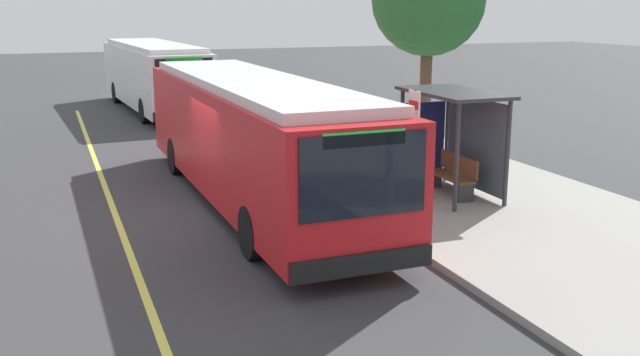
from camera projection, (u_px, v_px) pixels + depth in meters
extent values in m
plane|color=#38383A|center=(219.00, 213.00, 16.19)|extent=(120.00, 120.00, 0.00)
cube|color=gray|center=(450.00, 186.00, 18.26)|extent=(44.00, 6.40, 0.15)
cube|color=#E0D64C|center=(119.00, 223.00, 15.43)|extent=(36.00, 0.14, 0.01)
cube|color=red|center=(253.00, 138.00, 16.75)|extent=(12.13, 2.75, 2.40)
cube|color=silver|center=(251.00, 82.00, 16.44)|extent=(11.16, 2.48, 0.20)
cube|color=black|center=(364.00, 176.00, 11.19)|extent=(0.08, 2.17, 1.34)
cube|color=black|center=(304.00, 122.00, 17.15)|extent=(10.63, 0.22, 1.06)
cube|color=white|center=(305.00, 174.00, 17.45)|extent=(11.48, 0.22, 0.28)
cube|color=#26D83F|center=(365.00, 139.00, 11.04)|extent=(0.05, 1.40, 0.24)
cube|color=black|center=(363.00, 264.00, 11.51)|extent=(0.12, 2.50, 0.36)
cylinder|color=black|center=(366.00, 219.00, 14.04)|extent=(1.00, 0.30, 1.00)
cylinder|color=black|center=(252.00, 232.00, 13.20)|extent=(1.00, 0.30, 1.00)
cylinder|color=black|center=(256.00, 150.00, 20.69)|extent=(1.00, 0.30, 1.00)
cylinder|color=black|center=(176.00, 156.00, 19.85)|extent=(1.00, 0.30, 1.00)
cube|color=white|center=(154.00, 75.00, 31.54)|extent=(11.08, 3.26, 2.40)
cube|color=silver|center=(152.00, 45.00, 31.23)|extent=(10.19, 2.94, 0.20)
cube|color=black|center=(185.00, 77.00, 26.60)|extent=(0.18, 2.17, 1.34)
cube|color=black|center=(183.00, 68.00, 32.00)|extent=(9.61, 0.67, 1.06)
cube|color=#197259|center=(184.00, 96.00, 32.30)|extent=(10.37, 0.71, 0.28)
cube|color=#26D83F|center=(184.00, 61.00, 26.45)|extent=(0.12, 1.40, 0.24)
cube|color=black|center=(187.00, 115.00, 26.92)|extent=(0.24, 2.50, 0.36)
cylinder|color=black|center=(201.00, 107.00, 29.26)|extent=(1.02, 0.34, 1.00)
cylinder|color=black|center=(144.00, 111.00, 28.32)|extent=(1.02, 0.34, 1.00)
cylinder|color=black|center=(164.00, 90.00, 35.15)|extent=(1.02, 0.34, 1.00)
cylinder|color=black|center=(116.00, 92.00, 34.22)|extent=(1.02, 0.34, 1.00)
cylinder|color=#333338|center=(507.00, 154.00, 15.98)|extent=(0.10, 0.10, 2.40)
cylinder|color=#333338|center=(457.00, 158.00, 15.52)|extent=(0.10, 0.10, 2.40)
cylinder|color=#333338|center=(447.00, 134.00, 18.34)|extent=(0.10, 0.10, 2.40)
cylinder|color=#333338|center=(402.00, 138.00, 17.88)|extent=(0.10, 0.10, 2.40)
cube|color=#333338|center=(454.00, 93.00, 16.64)|extent=(2.90, 1.60, 0.08)
cube|color=#4C606B|center=(475.00, 143.00, 17.16)|extent=(2.47, 0.04, 2.16)
cube|color=navy|center=(424.00, 138.00, 18.12)|extent=(0.06, 1.11, 1.82)
cube|color=brown|center=(450.00, 176.00, 17.09)|extent=(1.60, 0.44, 0.06)
cube|color=brown|center=(459.00, 164.00, 17.11)|extent=(1.60, 0.05, 0.44)
cube|color=#333338|center=(434.00, 179.00, 17.80)|extent=(0.08, 0.40, 0.45)
cube|color=#333338|center=(466.00, 193.00, 16.49)|extent=(0.08, 0.40, 0.45)
cylinder|color=#333338|center=(413.00, 159.00, 14.48)|extent=(0.07, 0.07, 2.80)
cube|color=white|center=(414.00, 105.00, 14.22)|extent=(0.44, 0.03, 0.56)
cube|color=red|center=(414.00, 105.00, 14.21)|extent=(0.40, 0.01, 0.16)
cylinder|color=#282D47|center=(395.00, 169.00, 18.00)|extent=(0.14, 0.14, 0.85)
cylinder|color=#282D47|center=(388.00, 169.00, 17.94)|extent=(0.14, 0.14, 0.85)
cube|color=#338C4C|center=(392.00, 140.00, 17.79)|extent=(0.24, 0.40, 0.62)
sphere|color=tan|center=(393.00, 123.00, 17.70)|extent=(0.22, 0.22, 0.22)
cylinder|color=brown|center=(425.00, 97.00, 21.93)|extent=(0.36, 0.36, 3.33)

